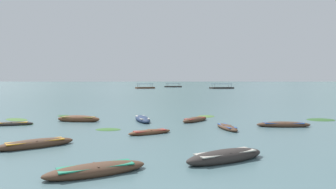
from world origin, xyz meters
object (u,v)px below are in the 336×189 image
at_px(rowboat_2, 150,132).
at_px(rowboat_4, 79,119).
at_px(rowboat_9, 227,127).
at_px(rowboat_6, 12,124).
at_px(ferry_2, 222,88).
at_px(rowboat_1, 195,120).
at_px(ferry_1, 145,88).
at_px(ferry_0, 173,86).
at_px(rowboat_0, 283,125).
at_px(rowboat_8, 142,119).
at_px(rowboat_5, 36,144).
at_px(rowboat_7, 225,156).
at_px(rowboat_10, 96,170).

distance_m(rowboat_2, rowboat_4, 9.99).
bearing_deg(rowboat_4, rowboat_9, -20.07).
xyz_separation_m(rowboat_6, ferry_2, (41.36, 115.39, 0.32)).
xyz_separation_m(rowboat_1, ferry_1, (-11.48, 116.29, 0.28)).
bearing_deg(rowboat_2, ferry_0, 87.30).
bearing_deg(ferry_1, rowboat_0, -81.12).
xyz_separation_m(rowboat_8, ferry_2, (30.04, 112.85, 0.25)).
distance_m(rowboat_5, rowboat_8, 12.62).
xyz_separation_m(rowboat_7, rowboat_8, (-5.03, 14.56, -0.03)).
bearing_deg(rowboat_2, ferry_1, 93.45).
height_order(rowboat_1, rowboat_7, rowboat_7).
xyz_separation_m(rowboat_0, rowboat_8, (-12.31, 3.73, 0.02)).
distance_m(rowboat_0, rowboat_7, 13.04).
bearing_deg(rowboat_5, rowboat_7, -16.98).
distance_m(rowboat_0, rowboat_6, 23.65).
relative_size(rowboat_7, rowboat_9, 1.25).
xyz_separation_m(rowboat_2, rowboat_7, (4.02, -7.51, 0.09)).
xyz_separation_m(rowboat_1, rowboat_8, (-5.08, 0.33, 0.03)).
distance_m(rowboat_2, rowboat_8, 7.12).
distance_m(rowboat_2, rowboat_6, 13.12).
distance_m(rowboat_7, rowboat_10, 6.22).
height_order(rowboat_4, rowboat_9, rowboat_4).
bearing_deg(ferry_2, rowboat_1, -102.43).
bearing_deg(ferry_2, rowboat_4, -107.77).
distance_m(ferry_1, ferry_2, 36.57).
bearing_deg(rowboat_4, ferry_2, 72.23).
relative_size(rowboat_4, rowboat_8, 0.97).
xyz_separation_m(rowboat_10, ferry_2, (30.90, 129.38, 0.26)).
height_order(rowboat_4, rowboat_6, rowboat_4).
bearing_deg(ferry_2, rowboat_7, -101.10).
height_order(rowboat_2, rowboat_10, rowboat_10).
bearing_deg(rowboat_2, rowboat_10, -101.16).
relative_size(rowboat_1, ferry_2, 0.30).
relative_size(rowboat_2, ferry_0, 0.34).
bearing_deg(rowboat_8, rowboat_4, -179.18).
relative_size(rowboat_6, rowboat_10, 0.80).
bearing_deg(ferry_0, rowboat_6, -97.58).
xyz_separation_m(rowboat_4, rowboat_6, (-5.16, -2.45, -0.10)).
height_order(rowboat_9, ferry_0, ferry_0).
xyz_separation_m(rowboat_0, rowboat_6, (-23.62, 1.19, -0.04)).
distance_m(rowboat_0, rowboat_9, 5.27).
distance_m(rowboat_1, ferry_0, 143.68).
xyz_separation_m(rowboat_4, ferry_0, (14.26, 143.41, 0.22)).
height_order(rowboat_5, ferry_0, ferry_0).
relative_size(rowboat_8, ferry_1, 0.47).
height_order(rowboat_4, rowboat_8, rowboat_4).
height_order(rowboat_0, rowboat_4, rowboat_4).
bearing_deg(rowboat_1, rowboat_0, -25.17).
xyz_separation_m(rowboat_5, ferry_1, (-0.82, 127.27, 0.26)).
bearing_deg(rowboat_9, rowboat_5, -153.55).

